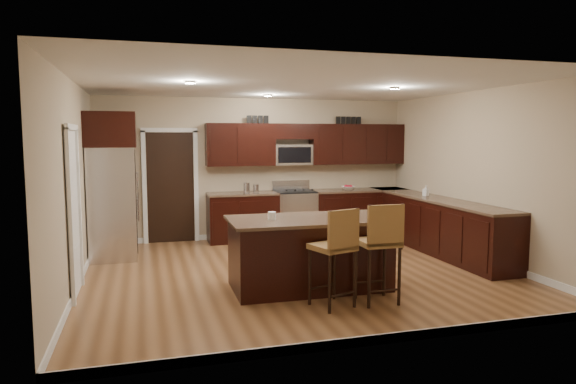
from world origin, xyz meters
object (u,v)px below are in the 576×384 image
object	(u,v)px
stool_mid	(336,246)
refrigerator	(112,184)
range	(295,214)
stool_right	(380,242)
island	(309,255)

from	to	relation	value
stool_mid	refrigerator	size ratio (longest dim) A/B	0.49
range	refrigerator	distance (m)	3.47
stool_mid	stool_right	bearing A→B (deg)	-19.11
range	island	xyz separation A→B (m)	(-0.77, -3.24, -0.04)
range	stool_mid	world-z (taller)	stool_mid
refrigerator	island	bearing A→B (deg)	-44.23
island	stool_right	xyz separation A→B (m)	(0.59, -0.85, 0.32)
range	refrigerator	world-z (taller)	refrigerator
stool_right	island	bearing A→B (deg)	124.75
range	stool_right	distance (m)	4.10
range	stool_mid	distance (m)	4.15
island	refrigerator	distance (m)	3.62
stool_right	refrigerator	world-z (taller)	refrigerator
stool_mid	stool_right	xyz separation A→B (m)	(0.55, -0.01, 0.02)
stool_right	refrigerator	xyz separation A→B (m)	(-3.13, 3.32, 0.46)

